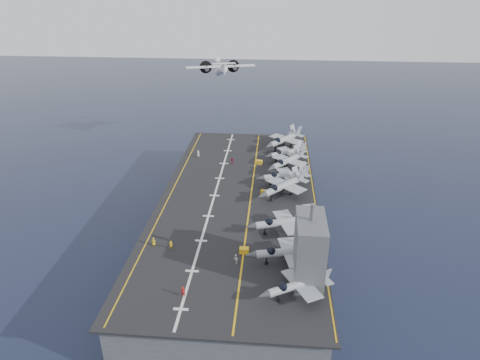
# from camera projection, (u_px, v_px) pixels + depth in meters

# --- Properties ---
(ground) EXTENTS (500.00, 500.00, 0.00)m
(ground) POSITION_uv_depth(u_px,v_px,m) (239.00, 232.00, 109.58)
(ground) COLOR #142135
(ground) RESTS_ON ground
(hull) EXTENTS (36.00, 90.00, 10.00)m
(hull) POSITION_uv_depth(u_px,v_px,m) (239.00, 215.00, 107.42)
(hull) COLOR #56595E
(hull) RESTS_ON ground
(flight_deck) EXTENTS (38.00, 92.00, 0.40)m
(flight_deck) POSITION_uv_depth(u_px,v_px,m) (239.00, 197.00, 105.17)
(flight_deck) COLOR black
(flight_deck) RESTS_ON hull
(foul_line) EXTENTS (0.35, 90.00, 0.02)m
(foul_line) POSITION_uv_depth(u_px,v_px,m) (251.00, 197.00, 104.85)
(foul_line) COLOR gold
(foul_line) RESTS_ON flight_deck
(landing_centerline) EXTENTS (0.50, 90.00, 0.02)m
(landing_centerline) POSITION_uv_depth(u_px,v_px,m) (214.00, 195.00, 105.53)
(landing_centerline) COLOR silver
(landing_centerline) RESTS_ON flight_deck
(deck_edge_port) EXTENTS (0.25, 90.00, 0.02)m
(deck_edge_port) POSITION_uv_depth(u_px,v_px,m) (171.00, 194.00, 106.36)
(deck_edge_port) COLOR gold
(deck_edge_port) RESTS_ON flight_deck
(deck_edge_stbd) EXTENTS (0.25, 90.00, 0.02)m
(deck_edge_stbd) POSITION_uv_depth(u_px,v_px,m) (314.00, 199.00, 103.68)
(deck_edge_stbd) COLOR gold
(deck_edge_stbd) RESTS_ON flight_deck
(island_superstructure) EXTENTS (5.00, 10.00, 15.00)m
(island_superstructure) POSITION_uv_depth(u_px,v_px,m) (310.00, 242.00, 73.76)
(island_superstructure) COLOR #56595E
(island_superstructure) RESTS_ON flight_deck
(fighter_jet_0) EXTENTS (15.94, 14.19, 4.62)m
(fighter_jet_0) POSITION_uv_depth(u_px,v_px,m) (298.00, 284.00, 71.76)
(fighter_jet_0) COLOR gray
(fighter_jet_0) RESTS_ON flight_deck
(fighter_jet_1) EXTENTS (16.31, 12.68, 5.04)m
(fighter_jet_1) POSITION_uv_depth(u_px,v_px,m) (288.00, 251.00, 79.94)
(fighter_jet_1) COLOR gray
(fighter_jet_1) RESTS_ON flight_deck
(fighter_jet_2) EXTENTS (17.30, 14.21, 5.17)m
(fighter_jet_2) POSITION_uv_depth(u_px,v_px,m) (284.00, 221.00, 89.46)
(fighter_jet_2) COLOR #9AA2AA
(fighter_jet_2) RESTS_ON flight_deck
(fighter_jet_4) EXTENTS (18.42, 18.82, 5.49)m
(fighter_jet_4) POSITION_uv_depth(u_px,v_px,m) (284.00, 185.00, 104.60)
(fighter_jet_4) COLOR gray
(fighter_jet_4) RESTS_ON flight_deck
(fighter_jet_5) EXTENTS (16.70, 13.95, 4.95)m
(fighter_jet_5) POSITION_uv_depth(u_px,v_px,m) (285.00, 175.00, 110.71)
(fighter_jet_5) COLOR #8E959C
(fighter_jet_5) RESTS_ON flight_deck
(fighter_jet_6) EXTENTS (17.26, 18.07, 5.24)m
(fighter_jet_6) POSITION_uv_depth(u_px,v_px,m) (288.00, 160.00, 118.95)
(fighter_jet_6) COLOR #939AA3
(fighter_jet_6) RESTS_ON flight_deck
(fighter_jet_7) EXTENTS (16.15, 14.77, 4.67)m
(fighter_jet_7) POSITION_uv_depth(u_px,v_px,m) (287.00, 152.00, 125.46)
(fighter_jet_7) COLOR gray
(fighter_jet_7) RESTS_ON flight_deck
(fighter_jet_8) EXTENTS (18.66, 19.66, 5.69)m
(fighter_jet_8) POSITION_uv_depth(u_px,v_px,m) (284.00, 139.00, 133.88)
(fighter_jet_8) COLOR #969EA7
(fighter_jet_8) RESTS_ON flight_deck
(tow_cart_a) EXTENTS (1.84, 1.20, 1.10)m
(tow_cart_a) POSITION_uv_depth(u_px,v_px,m) (244.00, 250.00, 83.56)
(tow_cart_a) COLOR yellow
(tow_cart_a) RESTS_ON flight_deck
(tow_cart_b) EXTENTS (2.07, 1.67, 1.08)m
(tow_cart_b) POSITION_uv_depth(u_px,v_px,m) (264.00, 192.00, 105.93)
(tow_cart_b) COLOR #C38E0E
(tow_cart_b) RESTS_ON flight_deck
(tow_cart_c) EXTENTS (2.11, 1.63, 1.12)m
(tow_cart_c) POSITION_uv_depth(u_px,v_px,m) (259.00, 162.00, 122.99)
(tow_cart_c) COLOR yellow
(tow_cart_c) RESTS_ON flight_deck
(crew_0) EXTENTS (1.10, 0.80, 1.72)m
(crew_0) POSITION_uv_depth(u_px,v_px,m) (154.00, 242.00, 85.78)
(crew_0) COLOR gold
(crew_0) RESTS_ON flight_deck
(crew_1) EXTENTS (1.30, 1.16, 1.81)m
(crew_1) POSITION_uv_depth(u_px,v_px,m) (171.00, 245.00, 84.67)
(crew_1) COLOR gold
(crew_1) RESTS_ON flight_deck
(crew_4) EXTENTS (1.23, 0.93, 1.85)m
(crew_4) POSITION_uv_depth(u_px,v_px,m) (232.00, 161.00, 123.15)
(crew_4) COLOR maroon
(crew_4) RESTS_ON flight_deck
(crew_5) EXTENTS (1.39, 1.33, 1.94)m
(crew_5) POSITION_uv_depth(u_px,v_px,m) (198.00, 153.00, 127.89)
(crew_5) COLOR white
(crew_5) RESTS_ON flight_deck
(crew_6) EXTENTS (1.30, 0.95, 2.02)m
(crew_6) POSITION_uv_depth(u_px,v_px,m) (183.00, 291.00, 72.06)
(crew_6) COLOR #B21919
(crew_6) RESTS_ON flight_deck
(crew_7) EXTENTS (0.80, 1.19, 1.99)m
(crew_7) POSITION_uv_depth(u_px,v_px,m) (236.00, 259.00, 80.25)
(crew_7) COLOR white
(crew_7) RESTS_ON flight_deck
(transport_plane) EXTENTS (28.25, 22.90, 5.81)m
(transport_plane) POSITION_uv_depth(u_px,v_px,m) (221.00, 71.00, 151.83)
(transport_plane) COLOR silver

